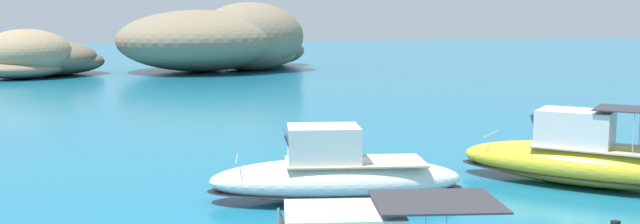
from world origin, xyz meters
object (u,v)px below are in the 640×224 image
(islet_small, at_px, (40,57))
(motorboat_yellow, at_px, (586,160))
(motorboat_white, at_px, (335,176))
(islet_large, at_px, (228,41))

(islet_small, distance_m, motorboat_yellow, 69.46)
(islet_small, bearing_deg, motorboat_yellow, -72.35)
(motorboat_yellow, bearing_deg, islet_small, 107.65)
(islet_small, bearing_deg, motorboat_white, -80.39)
(motorboat_white, bearing_deg, islet_small, 99.61)
(islet_large, distance_m, motorboat_white, 68.31)
(motorboat_yellow, distance_m, motorboat_white, 10.17)
(motorboat_yellow, bearing_deg, motorboat_white, 172.49)
(islet_large, height_order, motorboat_yellow, islet_large)
(islet_small, xyz_separation_m, motorboat_yellow, (21.06, -66.18, -1.21))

